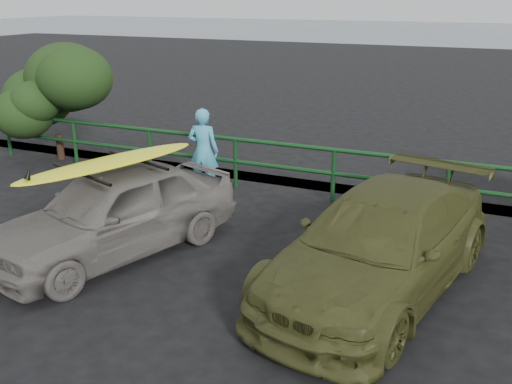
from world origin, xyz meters
TOP-DOWN VIEW (x-y plane):
  - ground at (0.00, 0.00)m, footprint 80.00×80.00m
  - ocean at (0.00, 60.00)m, footprint 200.00×200.00m
  - guardrail at (0.00, 5.00)m, footprint 14.00×0.08m
  - shrub_left at (-4.80, 5.40)m, footprint 3.20×2.40m
  - sedan at (-1.31, 1.57)m, footprint 2.72×4.17m
  - olive_vehicle at (2.50, 2.02)m, footprint 2.73×4.77m
  - man at (-1.46, 4.55)m, footprint 0.65×0.48m
  - roof_rack at (-1.31, 1.57)m, footprint 1.67×1.40m
  - surfboard at (-1.31, 1.57)m, footprint 1.51×2.96m

SIDE VIEW (x-z plane):
  - ground at x=0.00m, z-range 0.00..0.00m
  - ocean at x=0.00m, z-range 0.00..0.00m
  - guardrail at x=0.00m, z-range 0.00..1.04m
  - olive_vehicle at x=2.50m, z-range 0.00..1.30m
  - sedan at x=-1.31m, z-range 0.00..1.32m
  - man at x=-1.46m, z-range 0.00..1.65m
  - shrub_left at x=-4.80m, z-range 0.00..2.56m
  - roof_rack at x=-1.31m, z-range 1.32..1.37m
  - surfboard at x=-1.31m, z-range 1.37..1.45m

